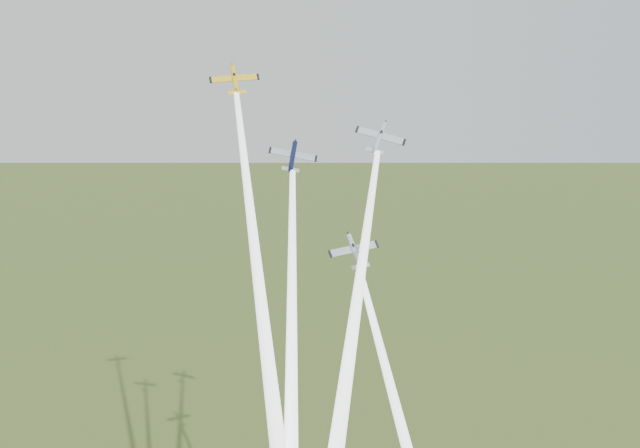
{
  "coord_description": "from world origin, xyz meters",
  "views": [
    {
      "loc": [
        -10.68,
        -129.58,
        116.17
      ],
      "look_at": [
        0.0,
        -6.0,
        92.0
      ],
      "focal_mm": 45.0,
      "sensor_mm": 36.0,
      "label": 1
    }
  ],
  "objects_px": {
    "plane_yellow": "(235,80)",
    "plane_navy": "(293,156)",
    "plane_silver_low": "(355,251)",
    "plane_silver_right": "(380,138)"
  },
  "relations": [
    {
      "from": "plane_yellow",
      "to": "plane_navy",
      "type": "relative_size",
      "value": 1.07
    },
    {
      "from": "plane_navy",
      "to": "plane_silver_low",
      "type": "bearing_deg",
      "value": -45.06
    },
    {
      "from": "plane_silver_low",
      "to": "plane_silver_right",
      "type": "bearing_deg",
      "value": 56.55
    },
    {
      "from": "plane_yellow",
      "to": "plane_silver_low",
      "type": "bearing_deg",
      "value": -52.8
    },
    {
      "from": "plane_silver_right",
      "to": "plane_silver_low",
      "type": "height_order",
      "value": "plane_silver_right"
    },
    {
      "from": "plane_navy",
      "to": "plane_silver_low",
      "type": "distance_m",
      "value": 18.96
    },
    {
      "from": "plane_navy",
      "to": "plane_silver_right",
      "type": "relative_size",
      "value": 0.93
    },
    {
      "from": "plane_navy",
      "to": "plane_silver_low",
      "type": "relative_size",
      "value": 1.0
    },
    {
      "from": "plane_silver_low",
      "to": "plane_navy",
      "type": "bearing_deg",
      "value": 121.04
    },
    {
      "from": "plane_navy",
      "to": "plane_silver_right",
      "type": "height_order",
      "value": "plane_silver_right"
    }
  ]
}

